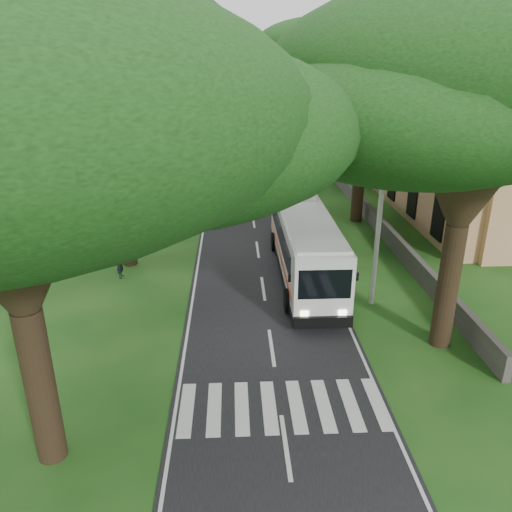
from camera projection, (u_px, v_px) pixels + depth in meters
ground at (275, 375)px, 20.07m from camera, size 140.00×140.00×0.00m
road at (251, 204)px, 43.25m from camera, size 8.00×120.00×0.04m
crosswalk at (280, 407)px, 18.21m from camera, size 8.00×3.00×0.01m
property_wall at (357, 199)px, 42.51m from camera, size 0.35×50.00×1.20m
church at (480, 153)px, 39.04m from camera, size 14.00×24.00×11.60m
pole_near at (378, 227)px, 24.33m from camera, size 1.60×0.24×8.00m
pole_mid at (314, 153)px, 42.88m from camera, size 1.60×0.24×8.00m
pole_far at (289, 124)px, 61.43m from camera, size 1.60×0.24×8.00m
tree_l_mida at (107, 36)px, 26.04m from camera, size 13.26×13.26×15.95m
tree_l_midb at (162, 60)px, 43.24m from camera, size 15.30×15.30×14.96m
tree_l_far at (172, 45)px, 59.32m from camera, size 14.36×14.36×16.37m
tree_r_near at (481, 76)px, 18.08m from camera, size 15.78×15.78×14.69m
tree_r_mida at (367, 74)px, 34.98m from camera, size 14.02×14.02×13.87m
tree_r_midb at (319, 48)px, 50.93m from camera, size 13.31×13.31×15.73m
tree_r_far at (304, 55)px, 67.87m from camera, size 16.22×16.22×15.70m
coach_bus at (304, 241)px, 28.50m from camera, size 3.12×13.17×3.88m
distant_car_a at (232, 162)px, 57.67m from camera, size 1.43×3.48×1.18m
distant_car_b at (237, 142)px, 70.67m from camera, size 1.48×4.04×1.32m
distant_car_c at (251, 134)px, 77.75m from camera, size 2.52×5.01×1.40m
pedestrian at (120, 264)px, 28.63m from camera, size 0.43×0.63×1.69m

